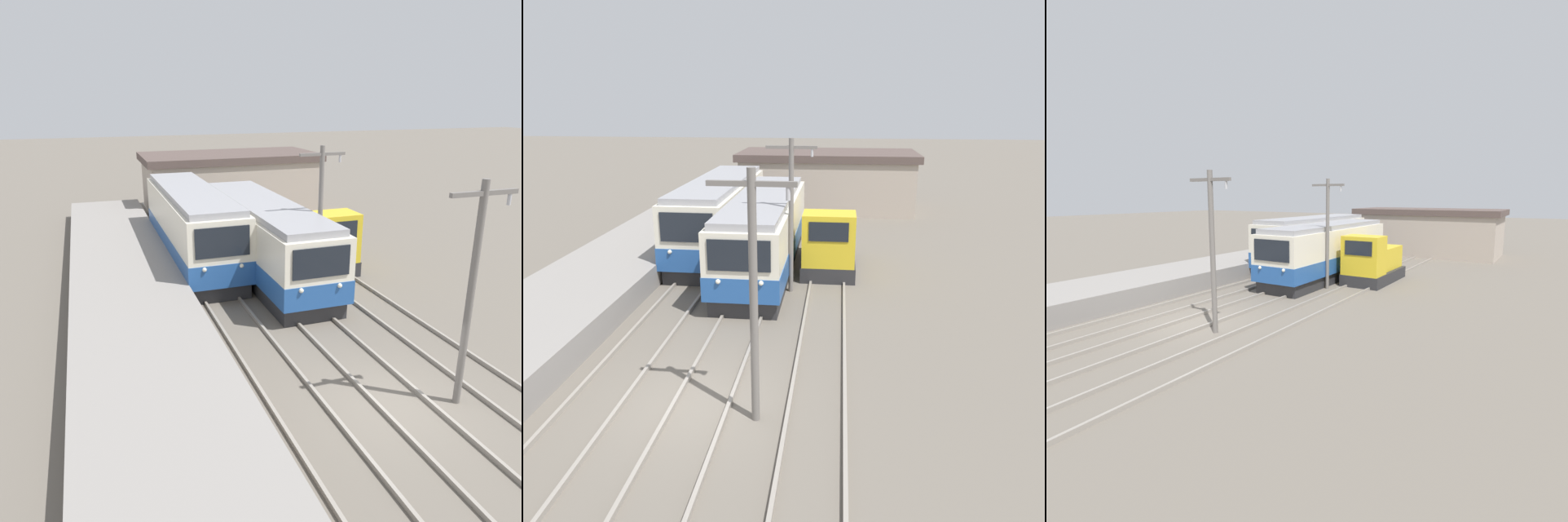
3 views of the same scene
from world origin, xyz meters
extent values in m
plane|color=#665E54|center=(0.00, 0.00, 0.00)|extent=(200.00, 200.00, 0.00)
cube|color=gray|center=(-3.32, 0.00, 0.07)|extent=(0.10, 60.00, 0.14)
cube|color=gray|center=(-1.88, 0.00, 0.07)|extent=(0.10, 60.00, 0.14)
cube|color=gray|center=(-0.52, 0.00, 0.07)|extent=(0.10, 60.00, 0.14)
cube|color=gray|center=(0.92, 0.00, 0.07)|extent=(0.10, 60.00, 0.14)
cube|color=gray|center=(2.48, 0.00, 0.07)|extent=(0.10, 60.00, 0.14)
cube|color=gray|center=(3.92, 0.00, 0.07)|extent=(0.10, 60.00, 0.14)
cube|color=#28282B|center=(-2.60, 14.40, 0.35)|extent=(2.58, 11.32, 0.70)
cube|color=silver|center=(-2.60, 14.40, 2.10)|extent=(2.80, 11.79, 2.80)
cube|color=#235199|center=(-2.60, 14.40, 1.20)|extent=(2.84, 11.83, 1.01)
cube|color=black|center=(-2.60, 8.47, 2.66)|extent=(2.24, 0.06, 1.23)
sphere|color=silver|center=(-3.37, 8.46, 1.60)|extent=(0.18, 0.18, 0.18)
sphere|color=silver|center=(-1.83, 8.46, 1.60)|extent=(0.18, 0.18, 0.18)
cube|color=#939399|center=(-2.60, 14.40, 3.64)|extent=(2.46, 11.32, 0.28)
cube|color=#28282B|center=(0.20, 11.40, 0.35)|extent=(2.58, 11.62, 0.70)
cube|color=silver|center=(0.20, 11.40, 1.98)|extent=(2.80, 12.10, 2.56)
cube|color=#235199|center=(0.20, 11.40, 1.16)|extent=(2.84, 12.14, 0.92)
cube|color=black|center=(0.20, 5.32, 2.50)|extent=(2.24, 0.06, 1.13)
sphere|color=silver|center=(-0.57, 5.31, 1.52)|extent=(0.18, 0.18, 0.18)
sphere|color=silver|center=(0.97, 5.31, 1.52)|extent=(0.18, 0.18, 0.18)
cube|color=#939399|center=(0.20, 11.40, 3.40)|extent=(2.46, 11.62, 0.28)
cube|color=#28282B|center=(3.20, 12.05, 0.35)|extent=(2.40, 4.92, 0.70)
cube|color=gold|center=(3.20, 10.37, 1.85)|extent=(2.28, 1.57, 2.30)
cube|color=black|center=(3.20, 9.57, 2.36)|extent=(1.68, 0.04, 0.83)
cube|color=gold|center=(3.20, 12.83, 1.40)|extent=(1.92, 3.25, 1.40)
cylinder|color=black|center=(3.20, 12.83, 2.35)|extent=(0.16, 0.16, 0.50)
cylinder|color=slate|center=(1.70, -0.40, 3.13)|extent=(0.20, 0.20, 6.26)
cube|color=slate|center=(1.70, -0.40, 5.91)|extent=(2.00, 0.12, 0.12)
cylinder|color=#B2B2B7|center=(2.50, -0.40, 5.71)|extent=(0.10, 0.10, 0.30)
cylinder|color=slate|center=(1.70, 8.64, 3.13)|extent=(0.20, 0.20, 6.26)
cube|color=slate|center=(1.70, 8.64, 5.91)|extent=(2.00, 0.12, 0.12)
cylinder|color=#B2B2B7|center=(2.50, 8.64, 5.71)|extent=(0.10, 0.10, 0.30)
cube|color=#AD9E8E|center=(2.68, 26.00, 1.82)|extent=(12.00, 6.00, 3.64)
cube|color=#51423D|center=(2.68, 26.00, 3.89)|extent=(12.60, 6.30, 0.50)
camera|label=1|loc=(-7.53, -10.21, 8.19)|focal=35.00mm
camera|label=2|loc=(3.60, -11.21, 7.61)|focal=35.00mm
camera|label=3|loc=(12.85, -11.52, 5.31)|focal=28.00mm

